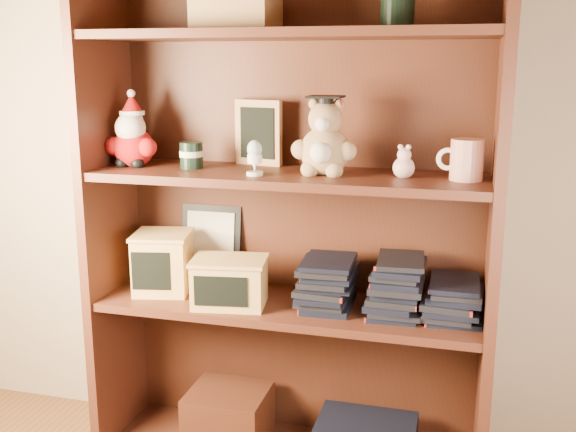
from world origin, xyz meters
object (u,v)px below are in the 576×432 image
Objects in this scene: bookcase at (292,226)px; grad_teddy_bear at (325,144)px; treats_box at (163,262)px; teacher_mug at (466,160)px.

bookcase reaches higher than grad_teddy_bear.
grad_teddy_bear is 0.65m from treats_box.
treats_box is (-0.52, 0.01, -0.39)m from grad_teddy_bear.
grad_teddy_bear is at bearing -178.98° from teacher_mug.
teacher_mug is at bearing -5.78° from bookcase.
grad_teddy_bear reaches higher than treats_box.
bookcase is 0.29m from grad_teddy_bear.
bookcase is at bearing 174.22° from teacher_mug.
grad_teddy_bear reaches higher than teacher_mug.
bookcase reaches higher than treats_box.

